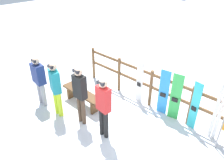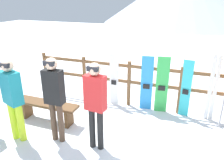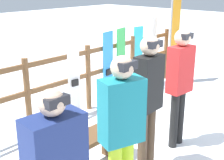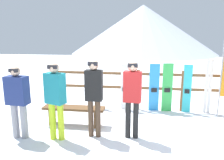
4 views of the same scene
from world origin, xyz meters
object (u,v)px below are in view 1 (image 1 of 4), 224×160
(person_black, at_px, (80,91))
(snowboard_cyan, at_px, (194,106))
(person_red, at_px, (103,104))
(snowboard_white, at_px, (139,82))
(person_teal, at_px, (55,86))
(snowboard_green, at_px, (175,97))
(ski_pair_white, at_px, (218,113))
(person_navy, at_px, (39,78))
(bench, at_px, (82,95))
(snowboard_blue, at_px, (164,93))

(person_black, distance_m, snowboard_cyan, 3.11)
(person_black, xyz_separation_m, person_red, (0.85, 0.06, -0.02))
(snowboard_white, height_order, snowboard_cyan, snowboard_cyan)
(person_teal, distance_m, snowboard_green, 3.44)
(person_teal, height_order, ski_pair_white, person_teal)
(ski_pair_white, bearing_deg, snowboard_green, -179.83)
(person_navy, height_order, snowboard_cyan, person_navy)
(person_teal, bearing_deg, person_red, 10.69)
(bench, distance_m, snowboard_white, 1.88)
(person_red, bearing_deg, snowboard_white, 99.64)
(person_teal, relative_size, person_navy, 1.06)
(bench, height_order, snowboard_green, snowboard_green)
(person_navy, xyz_separation_m, snowboard_white, (2.17, 2.27, -0.22))
(snowboard_white, relative_size, snowboard_blue, 0.99)
(snowboard_white, xyz_separation_m, snowboard_cyan, (1.86, 0.00, 0.01))
(person_red, height_order, person_navy, person_red)
(person_navy, distance_m, snowboard_blue, 3.82)
(person_black, xyz_separation_m, ski_pair_white, (2.97, 1.98, -0.26))
(bench, bearing_deg, person_red, -18.33)
(person_red, relative_size, snowboard_cyan, 1.21)
(snowboard_blue, bearing_deg, person_navy, -143.38)
(bench, xyz_separation_m, person_black, (0.66, -0.56, 0.70))
(person_red, distance_m, ski_pair_white, 2.88)
(person_navy, height_order, ski_pair_white, person_navy)
(bench, distance_m, snowboard_green, 2.87)
(bench, distance_m, person_black, 1.11)
(person_red, height_order, snowboard_cyan, person_red)
(bench, bearing_deg, snowboard_cyan, 25.09)
(person_red, relative_size, ski_pair_white, 1.08)
(person_red, relative_size, person_navy, 1.07)
(bench, relative_size, snowboard_white, 1.10)
(person_navy, relative_size, snowboard_blue, 1.13)
(person_red, bearing_deg, snowboard_cyan, 51.52)
(snowboard_blue, relative_size, ski_pair_white, 0.90)
(snowboard_green, bearing_deg, snowboard_blue, -180.00)
(bench, relative_size, person_red, 0.90)
(person_black, bearing_deg, snowboard_blue, 54.52)
(bench, xyz_separation_m, snowboard_white, (1.18, 1.42, 0.34))
(person_navy, bearing_deg, ski_pair_white, 26.26)
(person_red, relative_size, snowboard_blue, 1.21)
(snowboard_cyan, bearing_deg, person_navy, -150.52)
(person_teal, height_order, snowboard_cyan, person_teal)
(person_black, distance_m, ski_pair_white, 3.58)
(person_black, relative_size, snowboard_white, 1.24)
(snowboard_green, relative_size, ski_pair_white, 0.91)
(person_navy, height_order, snowboard_blue, person_navy)
(person_black, distance_m, person_navy, 1.68)
(person_black, bearing_deg, snowboard_cyan, 39.83)
(bench, distance_m, person_teal, 1.04)
(person_black, height_order, snowboard_white, person_black)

